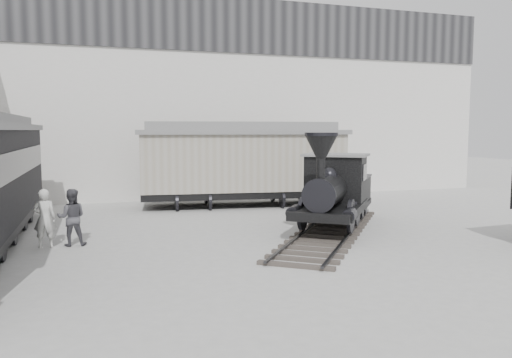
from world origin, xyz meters
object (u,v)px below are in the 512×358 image
object	(u,v)px
boxcar	(243,162)
visitor_b	(72,217)
visitor_a	(45,218)
locomotive	(334,195)

from	to	relation	value
boxcar	visitor_b	size ratio (longest dim) A/B	5.63
visitor_a	boxcar	bearing A→B (deg)	-137.01
locomotive	boxcar	distance (m)	7.09
locomotive	visitor_b	world-z (taller)	locomotive
visitor_b	locomotive	bearing A→B (deg)	-178.65
visitor_a	visitor_b	size ratio (longest dim) A/B	1.02
locomotive	visitor_a	xyz separation A→B (m)	(-10.14, 0.14, -0.37)
boxcar	visitor_a	world-z (taller)	boxcar
boxcar	visitor_b	xyz separation A→B (m)	(-7.75, -6.65, -1.26)
locomotive	boxcar	bearing A→B (deg)	140.02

